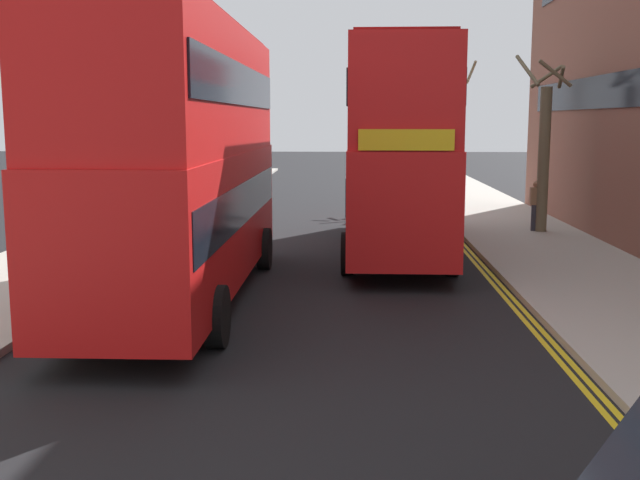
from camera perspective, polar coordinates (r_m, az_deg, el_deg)
sidewalk_right at (r=18.32m, az=19.81°, el=-3.04°), size 4.00×80.00×0.14m
sidewalk_left at (r=19.01m, az=-20.95°, el=-2.68°), size 4.00×80.00×0.14m
kerb_line_outer at (r=15.90m, az=14.69°, el=-4.81°), size 0.10×56.00×0.01m
kerb_line_inner at (r=15.87m, az=14.13°, el=-4.82°), size 0.10×56.00×0.01m
double_decker_bus_away at (r=15.83m, az=-10.20°, el=6.35°), size 2.82×10.82×5.64m
double_decker_bus_oncoming at (r=21.54m, az=5.62°, el=7.09°), size 2.91×10.84×5.64m
pedestrian_far at (r=25.75m, az=15.71°, el=2.53°), size 0.34×0.22×1.62m
street_tree_mid at (r=25.59m, az=16.32°, el=6.40°), size 1.61×1.53×5.62m
street_tree_far at (r=35.83m, az=10.09°, el=7.71°), size 1.49×1.31×6.18m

